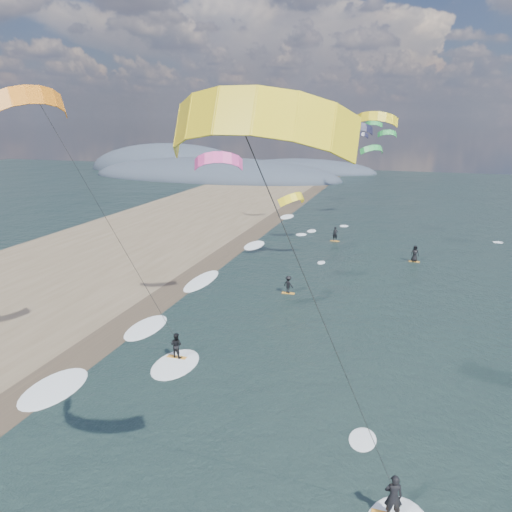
% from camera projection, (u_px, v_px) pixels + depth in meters
% --- Properties ---
extents(ground, '(260.00, 260.00, 0.00)m').
position_uv_depth(ground, '(187.00, 511.00, 19.37)').
color(ground, black).
rests_on(ground, ground).
extents(wet_sand_strip, '(3.00, 240.00, 0.00)m').
position_uv_depth(wet_sand_strip, '(84.00, 355.00, 32.03)').
color(wet_sand_strip, '#382D23').
rests_on(wet_sand_strip, ground).
extents(coastal_hills, '(80.00, 41.00, 15.00)m').
position_uv_depth(coastal_hills, '(207.00, 174.00, 131.36)').
color(coastal_hills, '#3D4756').
rests_on(coastal_hills, ground).
extents(kitesurfer_near_a, '(7.96, 8.50, 15.88)m').
position_uv_depth(kitesurfer_near_a, '(279.00, 224.00, 12.02)').
color(kitesurfer_near_a, orange).
rests_on(kitesurfer_near_a, ground).
extents(kitesurfer_near_b, '(6.72, 9.26, 16.60)m').
position_uv_depth(kitesurfer_near_b, '(89.00, 196.00, 25.45)').
color(kitesurfer_near_b, orange).
rests_on(kitesurfer_near_b, ground).
extents(far_kitesurfers, '(11.41, 20.49, 1.78)m').
position_uv_depth(far_kitesurfers, '(350.00, 259.00, 50.16)').
color(far_kitesurfers, orange).
rests_on(far_kitesurfers, ground).
extents(bg_kite_field, '(12.66, 73.38, 10.63)m').
position_uv_depth(bg_kite_field, '(349.00, 135.00, 64.33)').
color(bg_kite_field, green).
rests_on(bg_kite_field, ground).
extents(shoreline_surf, '(2.40, 79.40, 0.11)m').
position_uv_depth(shoreline_surf, '(138.00, 328.00, 36.04)').
color(shoreline_surf, white).
rests_on(shoreline_surf, ground).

